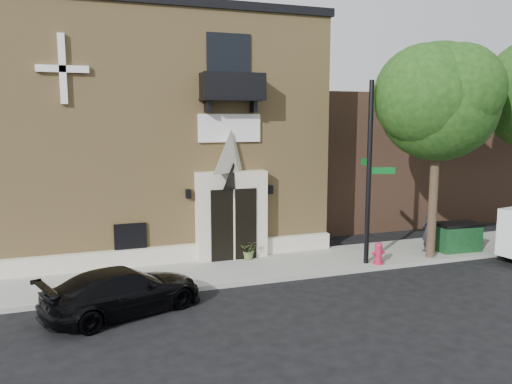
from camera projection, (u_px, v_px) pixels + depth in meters
ground at (285, 281)px, 16.18m from camera, size 120.00×120.00×0.00m
sidewalk at (295, 264)px, 17.90m from camera, size 42.00×3.00×0.15m
church at (155, 132)px, 21.96m from camera, size 12.20×11.01×9.30m
neighbour_building at (422, 155)px, 28.02m from camera, size 18.00×8.00×6.40m
street_tree_left at (441, 101)px, 17.60m from camera, size 4.97×4.38×7.77m
black_sedan at (124, 291)px, 13.46m from camera, size 4.69×3.19×1.26m
street_sign at (369, 173)px, 17.28m from camera, size 0.99×1.16×6.38m
fire_hydrant at (378, 253)px, 17.55m from camera, size 0.45×0.36×0.79m
dumpster at (457, 237)px, 19.33m from camera, size 1.73×1.05×1.09m
planter at (249, 250)px, 18.16m from camera, size 0.78×0.72×0.71m
pedestrian_near at (428, 232)px, 19.22m from camera, size 0.59×0.43×1.52m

